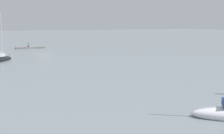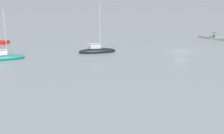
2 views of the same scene
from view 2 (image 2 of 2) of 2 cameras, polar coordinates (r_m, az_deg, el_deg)
ground_plane at (r=65.85m, az=12.81°, el=2.89°), size 500.00×500.00×0.00m
seawall_pier at (r=81.25m, az=18.84°, el=5.10°), size 8.79×1.61×0.55m
person_seated_grey_left at (r=81.32m, az=18.53°, el=5.51°), size 0.40×0.60×0.73m
umbrella_open_green at (r=81.25m, az=18.60°, el=6.12°), size 1.42×1.42×1.30m
sailboat_teal_near at (r=61.09m, az=-19.54°, el=1.69°), size 5.82×7.58×9.83m
sailboat_black_outer at (r=63.08m, az=-2.80°, el=3.06°), size 6.38×7.52×10.52m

